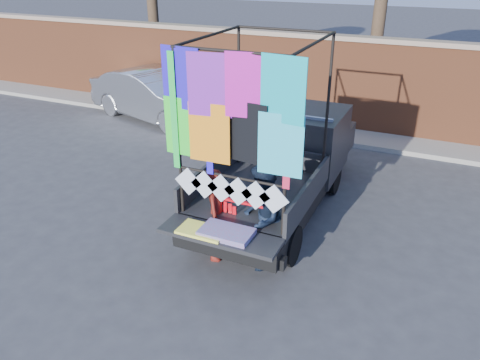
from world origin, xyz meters
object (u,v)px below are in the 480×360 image
at_px(pickup_truck, 288,159).
at_px(man, 261,217).
at_px(sedan, 156,95).
at_px(woman, 217,214).

relative_size(pickup_truck, man, 3.12).
height_order(sedan, woman, woman).
height_order(pickup_truck, sedan, pickup_truck).
bearing_deg(sedan, woman, -123.47).
distance_m(pickup_truck, woman, 2.47).
relative_size(pickup_truck, woman, 3.47).
relative_size(sedan, man, 2.59).
relative_size(sedan, woman, 2.87).
xyz_separation_m(sedan, woman, (4.91, -5.68, 0.04)).
height_order(pickup_truck, woman, pickup_truck).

